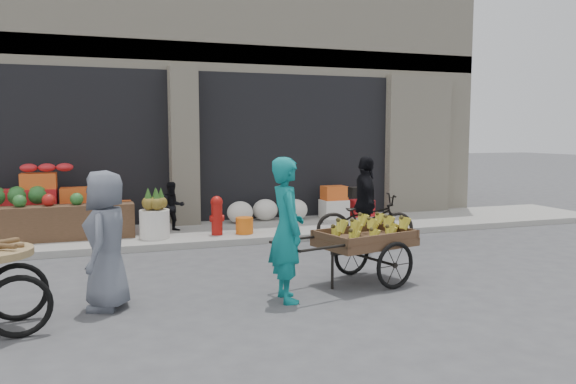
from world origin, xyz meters
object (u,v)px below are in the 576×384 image
object	(u,v)px
orange_bucket	(244,226)
cyclist	(366,204)
pineapple_bin	(155,224)
seated_person	(173,207)
banana_cart	(362,237)
bicycle	(365,219)
vendor_woman	(287,229)
vendor_grey	(106,240)
fire_hydrant	(217,214)

from	to	relation	value
orange_bucket	cyclist	bearing A→B (deg)	-42.12
pineapple_bin	seated_person	size ratio (longest dim) A/B	0.56
pineapple_bin	banana_cart	world-z (taller)	banana_cart
pineapple_bin	bicycle	bearing A→B (deg)	-19.37
vendor_woman	vendor_grey	world-z (taller)	vendor_woman
seated_person	fire_hydrant	bearing A→B (deg)	-52.88
orange_bucket	bicycle	bearing A→B (deg)	-30.82
pineapple_bin	fire_hydrant	distance (m)	1.11
bicycle	cyclist	xyz separation A→B (m)	(-0.20, -0.40, 0.34)
orange_bucket	banana_cart	size ratio (longest dim) A/B	0.15
banana_cart	vendor_grey	size ratio (longest dim) A/B	1.40
fire_hydrant	bicycle	bearing A→B (deg)	-26.23
fire_hydrant	vendor_grey	world-z (taller)	vendor_grey
cyclist	banana_cart	bearing A→B (deg)	166.83
seated_person	banana_cart	xyz separation A→B (m)	(1.88, -4.11, 0.04)
vendor_woman	vendor_grey	bearing A→B (deg)	82.08
orange_bucket	bicycle	size ratio (longest dim) A/B	0.19
banana_cart	vendor_woman	bearing A→B (deg)	-175.84
fire_hydrant	bicycle	xyz separation A→B (m)	(2.39, -1.18, -0.05)
vendor_grey	bicycle	size ratio (longest dim) A/B	0.91
seated_person	cyclist	xyz separation A→B (m)	(2.89, -2.23, 0.20)
vendor_woman	banana_cart	bearing A→B (deg)	-69.55
vendor_woman	orange_bucket	bearing A→B (deg)	-4.64
vendor_woman	cyclist	distance (m)	3.13
vendor_woman	bicycle	distance (m)	3.58
fire_hydrant	banana_cart	bearing A→B (deg)	-71.12
orange_bucket	banana_cart	bearing A→B (deg)	-78.67
seated_person	banana_cart	distance (m)	4.52
orange_bucket	bicycle	world-z (taller)	bicycle
pineapple_bin	vendor_woman	size ratio (longest dim) A/B	0.31
orange_bucket	vendor_woman	size ratio (longest dim) A/B	0.19
banana_cart	bicycle	xyz separation A→B (m)	(1.21, 2.28, -0.17)
seated_person	pineapple_bin	bearing A→B (deg)	-133.69
pineapple_bin	orange_bucket	size ratio (longest dim) A/B	1.62
banana_cart	vendor_grey	bearing A→B (deg)	166.41
pineapple_bin	fire_hydrant	xyz separation A→B (m)	(1.10, -0.05, 0.13)
seated_person	cyclist	bearing A→B (deg)	-47.63
pineapple_bin	cyclist	distance (m)	3.69
fire_hydrant	seated_person	world-z (taller)	seated_person
vendor_grey	banana_cart	bearing A→B (deg)	105.75
vendor_woman	bicycle	bearing A→B (deg)	-39.10
pineapple_bin	vendor_grey	bearing A→B (deg)	-104.05
seated_person	bicycle	xyz separation A→B (m)	(3.09, -1.83, -0.13)
orange_bucket	seated_person	distance (m)	1.42
vendor_woman	bicycle	world-z (taller)	vendor_woman
fire_hydrant	vendor_grey	distance (m)	4.00
fire_hydrant	orange_bucket	distance (m)	0.55
seated_person	banana_cart	size ratio (longest dim) A/B	0.43
orange_bucket	banana_cart	xyz separation A→B (m)	(0.68, -3.41, 0.35)
fire_hydrant	cyclist	bearing A→B (deg)	-35.77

